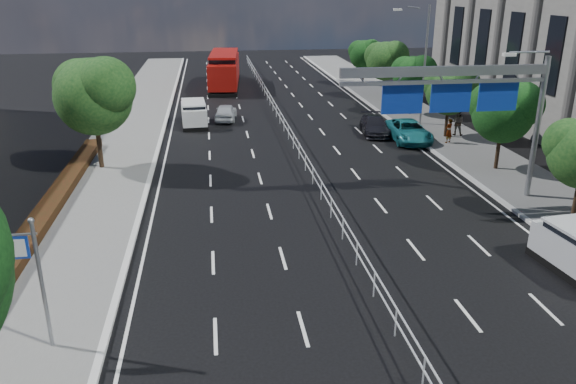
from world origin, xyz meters
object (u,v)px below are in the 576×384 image
object	(u,v)px
pedestrian_b	(457,122)
parked_car_dark	(375,125)
overhead_gantry	(467,91)
white_minivan	(194,114)
parked_car_teal	(409,131)
pedestrian_a	(449,131)
near_car_silver	(226,112)
near_car_dark	(227,71)
toilet_sign	(22,264)
red_bus	(225,69)

from	to	relation	value
pedestrian_b	parked_car_dark	bearing A→B (deg)	11.44
overhead_gantry	white_minivan	bearing A→B (deg)	126.14
parked_car_teal	pedestrian_a	world-z (taller)	pedestrian_a
pedestrian_a	overhead_gantry	bearing A→B (deg)	39.86
pedestrian_a	pedestrian_b	world-z (taller)	pedestrian_b
near_car_silver	pedestrian_b	distance (m)	17.99
white_minivan	near_car_dark	world-z (taller)	white_minivan
near_car_silver	toilet_sign	bearing A→B (deg)	84.49
near_car_silver	pedestrian_b	xyz separation A→B (m)	(16.30, -7.60, 0.41)
toilet_sign	parked_car_dark	xyz separation A→B (m)	(17.45, 23.85, -2.30)
red_bus	pedestrian_a	world-z (taller)	red_bus
white_minivan	pedestrian_a	xyz separation A→B (m)	(17.37, -8.14, 0.06)
near_car_silver	parked_car_teal	size ratio (longest dim) A/B	0.76
parked_car_dark	toilet_sign	bearing A→B (deg)	-119.18
parked_car_teal	near_car_dark	bearing A→B (deg)	112.94
near_car_dark	parked_car_teal	distance (m)	32.56
white_minivan	parked_car_dark	distance (m)	13.98
parked_car_teal	pedestrian_a	distance (m)	2.73
red_bus	near_car_dark	bearing A→B (deg)	90.63
toilet_sign	overhead_gantry	bearing A→B (deg)	29.60
overhead_gantry	pedestrian_a	bearing A→B (deg)	69.00
near_car_silver	near_car_dark	world-z (taller)	near_car_dark
overhead_gantry	toilet_sign	bearing A→B (deg)	-150.40
white_minivan	overhead_gantry	bearing A→B (deg)	-57.30
pedestrian_a	red_bus	bearing A→B (deg)	-89.37
parked_car_teal	pedestrian_b	size ratio (longest dim) A/B	2.77
toilet_sign	overhead_gantry	world-z (taller)	overhead_gantry
pedestrian_a	white_minivan	bearing A→B (deg)	-54.25
white_minivan	parked_car_teal	bearing A→B (deg)	-27.96
overhead_gantry	parked_car_teal	size ratio (longest dim) A/B	1.98
red_bus	near_car_silver	bearing A→B (deg)	-87.26
white_minivan	near_car_silver	bearing A→B (deg)	24.90
overhead_gantry	pedestrian_b	world-z (taller)	overhead_gantry
white_minivan	near_car_silver	world-z (taller)	white_minivan
white_minivan	parked_car_dark	bearing A→B (deg)	-22.68
near_car_dark	parked_car_teal	world-z (taller)	near_car_dark
red_bus	pedestrian_a	bearing A→B (deg)	-55.76
parked_car_dark	overhead_gantry	bearing A→B (deg)	-81.98
red_bus	pedestrian_b	xyz separation A→B (m)	(15.83, -23.25, -0.81)
parked_car_dark	pedestrian_a	distance (m)	5.48
white_minivan	near_car_silver	xyz separation A→B (m)	(2.52, 1.36, -0.25)
white_minivan	pedestrian_b	xyz separation A→B (m)	(18.81, -6.25, 0.16)
parked_car_dark	pedestrian_b	distance (m)	5.87
near_car_silver	pedestrian_b	bearing A→B (deg)	162.28
near_car_dark	pedestrian_b	world-z (taller)	pedestrian_b
white_minivan	parked_car_dark	size ratio (longest dim) A/B	0.99
near_car_silver	pedestrian_a	bearing A→B (deg)	154.70
overhead_gantry	pedestrian_b	bearing A→B (deg)	66.13
near_car_silver	pedestrian_b	world-z (taller)	pedestrian_b
parked_car_dark	red_bus	bearing A→B (deg)	122.31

